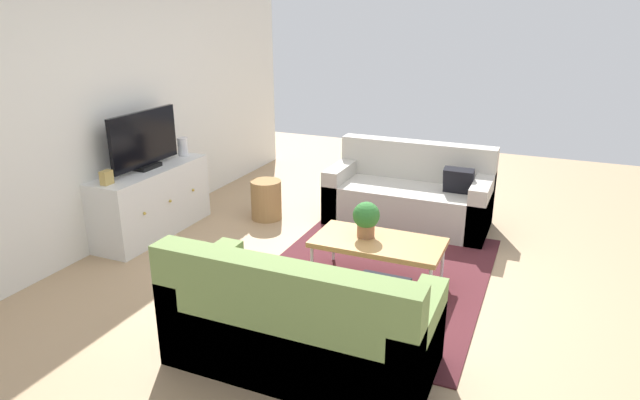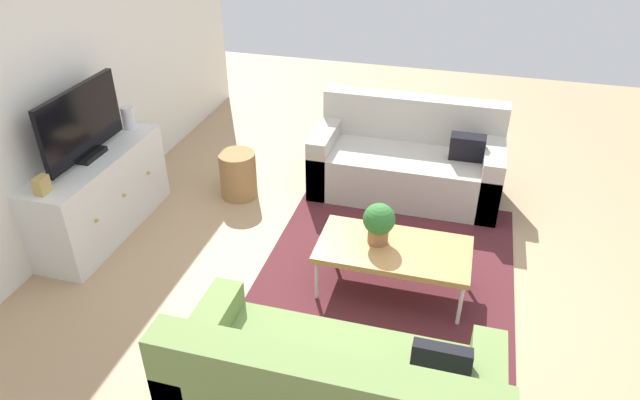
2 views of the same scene
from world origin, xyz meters
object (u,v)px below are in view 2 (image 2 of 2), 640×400
coffee_table (394,250)px  tv_console (101,195)px  wicker_basket (238,175)px  glass_vase (128,118)px  couch_right_side (407,162)px  mantel_clock (42,185)px  flat_screen_tv (82,124)px  potted_plant (379,222)px

coffee_table → tv_console: bearing=87.0°
coffee_table → wicker_basket: wicker_basket is taller
wicker_basket → glass_vase: bearing=106.7°
couch_right_side → coffee_table: size_ratio=1.57×
couch_right_side → wicker_basket: bearing=109.8°
coffee_table → mantel_clock: 2.55m
mantel_clock → flat_screen_tv: bearing=2.0°
coffee_table → tv_console: tv_console is taller
potted_plant → tv_console: size_ratio=0.22×
coffee_table → flat_screen_tv: 2.58m
flat_screen_tv → potted_plant: bearing=-92.3°
couch_right_side → coffee_table: couch_right_side is taller
coffee_table → glass_vase: size_ratio=5.54×
tv_console → wicker_basket: size_ratio=3.15×
glass_vase → mantel_clock: bearing=180.0°
couch_right_side → wicker_basket: size_ratio=3.88×
couch_right_side → glass_vase: (-0.80, 2.37, 0.51)m
coffee_table → wicker_basket: bearing=59.0°
tv_console → mantel_clock: (-0.57, 0.00, 0.42)m
glass_vase → mantel_clock: size_ratio=1.51×
couch_right_side → coffee_table: (-1.51, -0.11, 0.07)m
glass_vase → wicker_basket: size_ratio=0.45×
couch_right_side → flat_screen_tv: flat_screen_tv is taller
couch_right_side → potted_plant: 1.50m
potted_plant → tv_console: bearing=87.7°
coffee_table → mantel_clock: size_ratio=8.39×
flat_screen_tv → wicker_basket: (0.84, -0.90, -0.77)m
flat_screen_tv → glass_vase: bearing=-2.0°
coffee_table → flat_screen_tv: size_ratio=1.17×
glass_vase → tv_console: bearing=-180.0°
potted_plant → mantel_clock: mantel_clock is taller
flat_screen_tv → coffee_table: bearing=-92.9°
tv_console → coffee_table: bearing=-93.0°
tv_console → glass_vase: glass_vase is taller
potted_plant → glass_vase: size_ratio=1.58×
coffee_table → tv_console: 2.48m
couch_right_side → mantel_clock: size_ratio=13.14×
potted_plant → tv_console: 2.37m
wicker_basket → potted_plant: bearing=-122.2°
couch_right_side → wicker_basket: (-0.54, 1.50, -0.07)m
coffee_table → glass_vase: bearing=74.2°
coffee_table → potted_plant: (0.03, 0.12, 0.20)m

